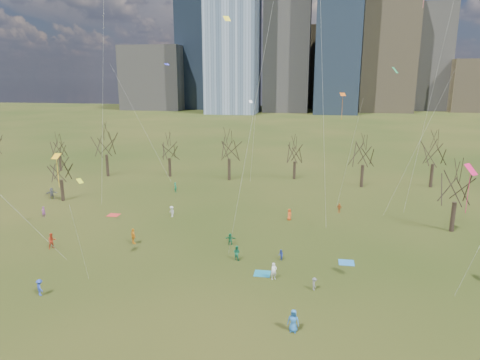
% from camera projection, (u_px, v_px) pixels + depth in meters
% --- Properties ---
extents(ground, '(500.00, 500.00, 0.00)m').
position_uv_depth(ground, '(218.00, 280.00, 41.03)').
color(ground, black).
rests_on(ground, ground).
extents(downtown_skyline, '(212.50, 78.00, 118.00)m').
position_uv_depth(downtown_skyline, '(299.00, 39.00, 233.80)').
color(downtown_skyline, slate).
rests_on(downtown_skyline, ground).
extents(bare_tree_row, '(113.04, 29.80, 9.50)m').
position_uv_depth(bare_tree_row, '(264.00, 152.00, 75.22)').
color(bare_tree_row, black).
rests_on(bare_tree_row, ground).
extents(blanket_teal, '(1.60, 1.50, 0.03)m').
position_uv_depth(blanket_teal, '(262.00, 274.00, 42.28)').
color(blanket_teal, '#187090').
rests_on(blanket_teal, ground).
extents(blanket_navy, '(1.60, 1.50, 0.03)m').
position_uv_depth(blanket_navy, '(346.00, 263.00, 44.79)').
color(blanket_navy, '#266EB4').
rests_on(blanket_navy, ground).
extents(blanket_crimson, '(1.60, 1.50, 0.03)m').
position_uv_depth(blanket_crimson, '(114.00, 215.00, 60.10)').
color(blanket_crimson, red).
rests_on(blanket_crimson, ground).
extents(person_0, '(0.94, 0.66, 1.83)m').
position_uv_depth(person_0, '(293.00, 321.00, 32.50)').
color(person_0, '#2662A5').
rests_on(person_0, ground).
extents(person_1, '(0.73, 0.69, 1.67)m').
position_uv_depth(person_1, '(274.00, 271.00, 40.97)').
color(person_1, white).
rests_on(person_1, ground).
extents(person_2, '(1.08, 1.13, 1.84)m').
position_uv_depth(person_2, '(52.00, 241.00, 48.27)').
color(person_2, '#C13A1B').
rests_on(person_2, ground).
extents(person_3, '(0.59, 0.85, 1.20)m').
position_uv_depth(person_3, '(314.00, 284.00, 38.96)').
color(person_3, slate).
rests_on(person_3, ground).
extents(person_4, '(1.09, 1.11, 1.87)m').
position_uv_depth(person_4, '(133.00, 236.00, 49.63)').
color(person_4, orange).
rests_on(person_4, ground).
extents(person_5, '(1.30, 0.48, 1.38)m').
position_uv_depth(person_5, '(230.00, 239.00, 49.47)').
color(person_5, '#176B3C').
rests_on(person_5, ground).
extents(person_7, '(0.56, 0.66, 1.53)m').
position_uv_depth(person_7, '(44.00, 212.00, 59.10)').
color(person_7, '#93498A').
rests_on(person_7, ground).
extents(person_8, '(0.63, 0.69, 1.17)m').
position_uv_depth(person_8, '(281.00, 255.00, 45.31)').
color(person_8, '#253AA0').
rests_on(person_8, ground).
extents(person_9, '(1.13, 1.09, 1.55)m').
position_uv_depth(person_9, '(172.00, 211.00, 59.27)').
color(person_9, silver).
rests_on(person_9, ground).
extents(person_10, '(0.85, 0.46, 1.38)m').
position_uv_depth(person_10, '(339.00, 208.00, 61.09)').
color(person_10, '#BE4D1B').
rests_on(person_10, ground).
extents(person_11, '(1.73, 1.37, 1.84)m').
position_uv_depth(person_11, '(52.00, 193.00, 67.82)').
color(person_11, '#5C5D61').
rests_on(person_11, ground).
extents(person_12, '(0.78, 0.91, 1.58)m').
position_uv_depth(person_12, '(289.00, 214.00, 57.91)').
color(person_12, '#F4541B').
rests_on(person_12, ground).
extents(person_13, '(0.73, 0.72, 1.70)m').
position_uv_depth(person_13, '(175.00, 187.00, 71.85)').
color(person_13, '#1B7D54').
rests_on(person_13, ground).
extents(person_14, '(0.96, 0.86, 1.61)m').
position_uv_depth(person_14, '(237.00, 253.00, 45.30)').
color(person_14, '#19724C').
rests_on(person_14, ground).
extents(person_15, '(1.13, 1.05, 1.53)m').
position_uv_depth(person_15, '(40.00, 287.00, 37.94)').
color(person_15, '#263FA5').
rests_on(person_15, ground).
extents(kites_airborne, '(58.75, 45.91, 31.96)m').
position_uv_depth(kites_airborne, '(261.00, 127.00, 47.93)').
color(kites_airborne, yellow).
rests_on(kites_airborne, ground).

